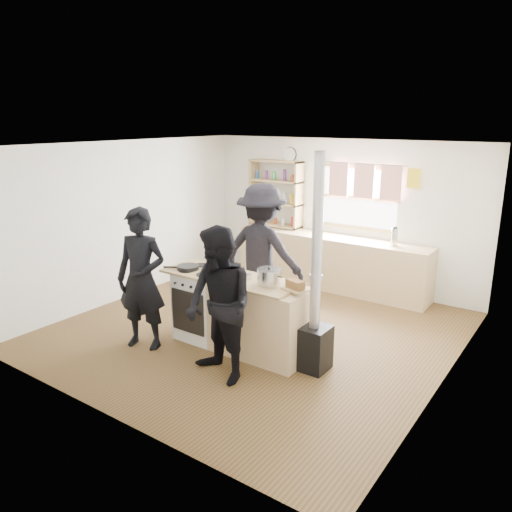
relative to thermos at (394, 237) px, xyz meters
name	(u,v)px	position (x,y,z in m)	size (l,w,h in m)	color
ground	(256,331)	(-1.08, -2.22, -1.04)	(5.00, 5.00, 0.01)	brown
back_counter	(330,262)	(-1.08, 0.00, -0.59)	(3.40, 0.55, 0.90)	tan
shelving_unit	(276,193)	(-2.28, 0.12, 0.47)	(1.00, 0.28, 1.20)	tan
thermos	(394,237)	(0.00, 0.00, 0.00)	(0.10, 0.10, 0.28)	silver
cooking_island	(240,313)	(-0.94, -2.77, -0.57)	(1.97, 0.64, 0.93)	white
skillet_greens	(188,267)	(-1.71, -2.85, -0.08)	(0.39, 0.39, 0.05)	black
roast_tray	(235,275)	(-0.98, -2.80, -0.07)	(0.38, 0.29, 0.06)	silver
stockpot_stove	(221,264)	(-1.35, -2.61, -0.03)	(0.21, 0.21, 0.17)	#B2B2B4
stockpot_counter	(269,277)	(-0.50, -2.77, -0.01)	(0.29, 0.29, 0.22)	#BDBDBF
bread_board	(295,286)	(-0.15, -2.75, -0.06)	(0.33, 0.27, 0.12)	tan
flue_heater	(314,317)	(0.09, -2.72, -0.39)	(0.35, 0.35, 2.50)	black
person_near_left	(142,279)	(-1.97, -3.42, -0.14)	(0.65, 0.43, 1.79)	black
person_near_right	(219,306)	(-0.65, -3.51, -0.17)	(0.84, 0.66, 1.74)	black
person_far	(262,252)	(-1.30, -1.75, -0.06)	(1.26, 0.73, 1.96)	black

